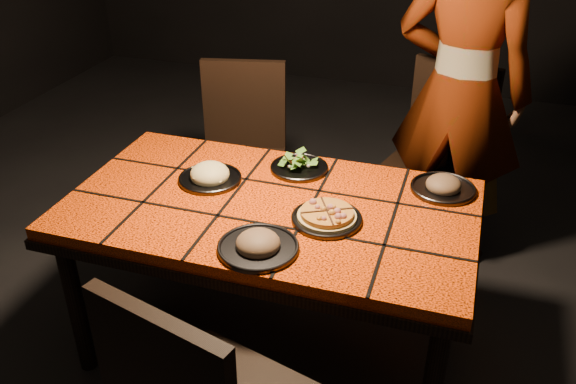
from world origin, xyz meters
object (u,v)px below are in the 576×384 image
(chair_far_right, at_px, (440,147))
(chair_far_left, at_px, (242,143))
(plate_pasta, at_px, (210,176))
(plate_pizza, at_px, (327,217))
(diner, at_px, (460,92))
(dining_table, at_px, (270,220))

(chair_far_right, bearing_deg, chair_far_left, -149.13)
(chair_far_right, relative_size, plate_pasta, 3.82)
(chair_far_left, bearing_deg, plate_pizza, -64.48)
(chair_far_left, xyz_separation_m, chair_far_right, (1.02, 0.26, 0.01))
(diner, bearing_deg, chair_far_left, 19.13)
(diner, distance_m, plate_pasta, 1.30)
(chair_far_right, relative_size, plate_pizza, 3.36)
(diner, distance_m, plate_pizza, 1.12)
(dining_table, distance_m, chair_far_left, 0.94)
(dining_table, height_order, chair_far_left, chair_far_left)
(dining_table, bearing_deg, chair_far_left, 118.64)
(chair_far_left, height_order, chair_far_right, chair_far_right)
(dining_table, xyz_separation_m, chair_far_right, (0.58, 1.09, -0.09))
(dining_table, height_order, diner, diner)
(dining_table, xyz_separation_m, diner, (0.64, 0.98, 0.26))
(dining_table, bearing_deg, plate_pasta, 162.37)
(plate_pasta, bearing_deg, chair_far_left, 101.62)
(dining_table, xyz_separation_m, chair_far_left, (-0.45, 0.82, -0.10))
(dining_table, height_order, plate_pizza, plate_pizza)
(chair_far_left, height_order, plate_pasta, chair_far_left)
(diner, relative_size, plate_pasta, 7.00)
(plate_pizza, bearing_deg, diner, 69.37)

